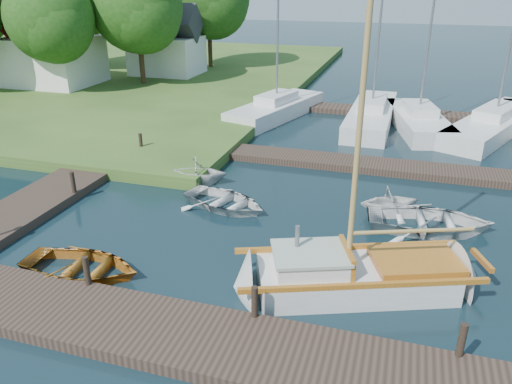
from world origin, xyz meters
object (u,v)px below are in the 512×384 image
(mooring_post_3, at_px, (462,340))
(mooring_post_4, at_px, (73,182))
(mooring_post_1, at_px, (87,271))
(marina_boat_2, at_px, (418,119))
(tender_c, at_px, (430,219))
(tender_a, at_px, (225,199))
(mooring_post_2, at_px, (255,302))
(mooring_post_5, at_px, (141,142))
(tree_3, at_px, (137,5))
(tender_b, at_px, (199,169))
(marina_boat_3, at_px, (495,122))
(tender_d, at_px, (390,199))
(house_a, at_px, (50,48))
(marina_boat_0, at_px, (276,107))
(sailboat, at_px, (360,278))
(dinghy, at_px, (80,263))
(marina_boat_1, at_px, (372,113))
(house_c, at_px, (167,46))
(tree_2, at_px, (50,16))

(mooring_post_3, relative_size, mooring_post_4, 1.00)
(mooring_post_1, bearing_deg, marina_boat_2, 66.26)
(tender_c, bearing_deg, tender_a, 85.21)
(mooring_post_2, relative_size, mooring_post_5, 1.00)
(mooring_post_3, xyz_separation_m, tree_3, (-20.00, 23.05, 5.11))
(mooring_post_2, relative_size, tender_c, 0.20)
(tender_b, bearing_deg, marina_boat_3, -55.92)
(tender_b, xyz_separation_m, tender_d, (7.41, -0.56, -0.04))
(house_a, xyz_separation_m, tree_3, (6.00, 2.05, 2.85))
(mooring_post_4, height_order, tree_3, tree_3)
(mooring_post_4, relative_size, tree_3, 0.09)
(mooring_post_1, relative_size, marina_boat_0, 0.07)
(mooring_post_1, height_order, sailboat, sailboat)
(sailboat, bearing_deg, mooring_post_3, -66.09)
(mooring_post_1, height_order, dinghy, mooring_post_1)
(mooring_post_1, height_order, marina_boat_3, marina_boat_3)
(house_a, relative_size, tree_3, 0.72)
(tender_a, xyz_separation_m, tender_c, (6.96, 0.33, 0.08))
(mooring_post_1, bearing_deg, mooring_post_2, 0.00)
(tender_d, xyz_separation_m, house_a, (-24.17, 13.76, 2.41))
(tender_b, relative_size, house_a, 0.36)
(mooring_post_1, xyz_separation_m, tender_b, (-0.24, 7.80, -0.11))
(mooring_post_3, bearing_deg, marina_boat_2, 93.04)
(mooring_post_1, bearing_deg, mooring_post_5, 111.80)
(mooring_post_1, xyz_separation_m, mooring_post_5, (-4.00, 10.00, 0.00))
(mooring_post_3, height_order, mooring_post_5, same)
(mooring_post_2, xyz_separation_m, sailboat, (2.20, 2.29, -0.36))
(marina_boat_2, bearing_deg, mooring_post_3, 169.09)
(mooring_post_4, distance_m, dinghy, 5.35)
(marina_boat_1, bearing_deg, tree_3, 76.40)
(mooring_post_3, xyz_separation_m, tender_b, (-9.24, 7.80, -0.11))
(mooring_post_5, height_order, tender_b, tender_b)
(marina_boat_1, bearing_deg, marina_boat_0, 93.77)
(house_a, bearing_deg, tender_d, -29.65)
(mooring_post_3, relative_size, tender_d, 0.38)
(sailboat, xyz_separation_m, marina_boat_2, (1.33, 15.97, 0.24))
(mooring_post_3, distance_m, tender_a, 9.58)
(mooring_post_5, distance_m, marina_boat_1, 12.99)
(mooring_post_1, bearing_deg, dinghy, 135.95)
(sailboat, bearing_deg, mooring_post_5, 122.99)
(dinghy, relative_size, tree_3, 0.39)
(tender_a, bearing_deg, mooring_post_1, -176.48)
(mooring_post_5, relative_size, house_c, 0.15)
(mooring_post_3, height_order, tender_c, mooring_post_3)
(mooring_post_4, height_order, mooring_post_5, same)
(mooring_post_2, distance_m, tree_2, 27.64)
(mooring_post_2, height_order, mooring_post_4, same)
(dinghy, distance_m, tender_a, 5.73)
(tender_b, relative_size, marina_boat_2, 0.20)
(dinghy, bearing_deg, tender_d, -52.70)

